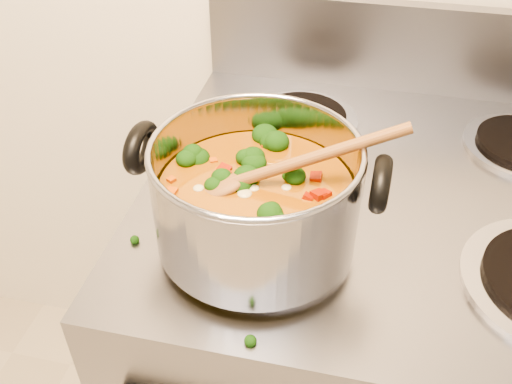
% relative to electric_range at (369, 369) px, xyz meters
% --- Properties ---
extents(electric_range, '(0.76, 0.69, 1.08)m').
position_rel_electric_range_xyz_m(electric_range, '(0.00, 0.00, 0.00)').
color(electric_range, gray).
rests_on(electric_range, ground).
extents(stockpot, '(0.31, 0.25, 0.15)m').
position_rel_electric_range_xyz_m(stockpot, '(-0.19, -0.16, 0.53)').
color(stockpot, '#9F9EA6').
rests_on(stockpot, electric_range).
extents(wooden_spoon, '(0.25, 0.09, 0.10)m').
position_rel_electric_range_xyz_m(wooden_spoon, '(-0.18, -0.16, 0.57)').
color(wooden_spoon, brown).
rests_on(wooden_spoon, stockpot).
extents(cooktop_crumbs, '(0.32, 0.24, 0.01)m').
position_rel_electric_range_xyz_m(cooktop_crumbs, '(-0.15, -0.27, 0.46)').
color(cooktop_crumbs, black).
rests_on(cooktop_crumbs, electric_range).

